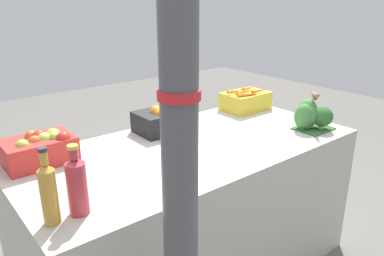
{
  "coord_description": "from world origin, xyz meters",
  "views": [
    {
      "loc": [
        -1.2,
        -1.48,
        1.61
      ],
      "look_at": [
        0.0,
        0.0,
        0.94
      ],
      "focal_mm": 35.0,
      "sensor_mm": 36.0,
      "label": 1
    }
  ],
  "objects": [
    {
      "name": "orange_crate",
      "position": [
        0.02,
        0.29,
        0.92
      ],
      "size": [
        0.33,
        0.22,
        0.16
      ],
      "color": "black",
      "rests_on": "market_table"
    },
    {
      "name": "juice_bottle_ruby",
      "position": [
        -0.76,
        -0.26,
        0.96
      ],
      "size": [
        0.08,
        0.08,
        0.28
      ],
      "color": "#B2333D",
      "rests_on": "market_table"
    },
    {
      "name": "market_table",
      "position": [
        0.0,
        0.0,
        0.42
      ],
      "size": [
        1.88,
        0.89,
        0.84
      ],
      "primitive_type": "cube",
      "color": "#B7B2A8",
      "rests_on": "ground_plane"
    },
    {
      "name": "sparrow_bird",
      "position": [
        0.74,
        -0.26,
        1.05
      ],
      "size": [
        0.1,
        0.11,
        0.05
      ],
      "rotation": [
        0.0,
        0.0,
        -2.28
      ],
      "color": "#4C3D2D",
      "rests_on": "broccoli_pile"
    },
    {
      "name": "broccoli_pile",
      "position": [
        0.73,
        -0.25,
        0.93
      ],
      "size": [
        0.23,
        0.2,
        0.18
      ],
      "color": "#2D602D",
      "rests_on": "market_table"
    },
    {
      "name": "juice_bottle_amber",
      "position": [
        -0.86,
        -0.26,
        0.96
      ],
      "size": [
        0.06,
        0.06,
        0.29
      ],
      "color": "gold",
      "rests_on": "market_table"
    },
    {
      "name": "support_pole",
      "position": [
        -0.58,
        -0.66,
        1.25
      ],
      "size": [
        0.13,
        0.13,
        2.49
      ],
      "color": "#4C4C51",
      "rests_on": "ground_plane"
    },
    {
      "name": "carrot_crate",
      "position": [
        0.73,
        0.29,
        0.91
      ],
      "size": [
        0.33,
        0.23,
        0.16
      ],
      "color": "gold",
      "rests_on": "market_table"
    },
    {
      "name": "apple_crate",
      "position": [
        -0.71,
        0.29,
        0.92
      ],
      "size": [
        0.33,
        0.22,
        0.16
      ],
      "color": "red",
      "rests_on": "market_table"
    }
  ]
}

